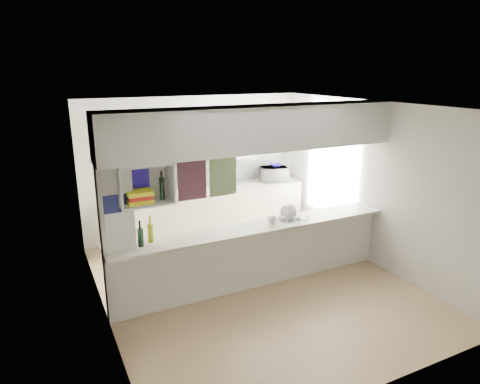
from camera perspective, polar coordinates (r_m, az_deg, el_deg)
floor at (r=6.45m, az=2.01°, el=-12.26°), size 4.80×4.80×0.00m
ceiling at (r=5.69m, az=2.27°, el=11.44°), size 4.80×4.80×0.00m
wall_back at (r=8.06m, az=-5.98°, el=3.39°), size 4.20×0.00×4.20m
wall_left at (r=5.33m, az=-18.24°, el=-4.06°), size 0.00×4.80×4.80m
wall_right at (r=7.15m, az=17.14°, el=1.10°), size 0.00×4.80×4.80m
servery_partition at (r=5.77m, az=0.65°, el=2.03°), size 4.20×0.50×2.60m
cubby_shelf at (r=5.23m, az=-12.77°, el=0.73°), size 0.65×0.35×0.50m
kitchen_run at (r=8.00m, az=-4.15°, el=-0.18°), size 3.60×0.63×2.24m
microwave at (r=8.48m, az=4.57°, el=2.40°), size 0.58×0.46×0.28m
bowl at (r=8.47m, az=4.78°, el=3.57°), size 0.23×0.23×0.06m
dish_rack at (r=6.37m, az=6.72°, el=-2.81°), size 0.46×0.37×0.22m
cup at (r=6.12m, az=4.27°, el=-3.76°), size 0.16×0.16×0.10m
wine_bottles at (r=5.55m, az=-12.44°, el=-5.53°), size 0.22×0.15×0.36m
plastic_tubs at (r=6.35m, az=6.46°, el=-3.47°), size 0.48×0.21×0.06m
utensil_jar at (r=7.85m, az=-6.41°, el=0.75°), size 0.11×0.11×0.15m
knife_block at (r=7.88m, az=-6.42°, el=1.05°), size 0.13×0.11×0.22m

